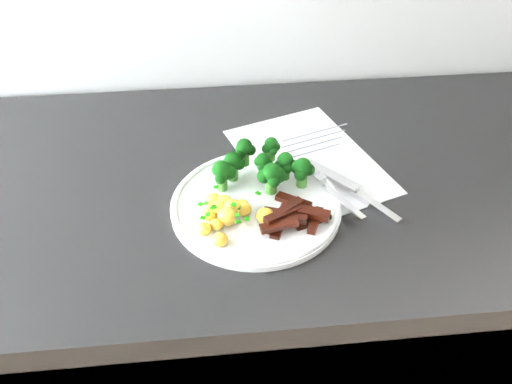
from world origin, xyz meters
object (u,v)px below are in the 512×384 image
Objects in this scene: knife at (363,197)px; recipe_paper at (309,160)px; potatoes at (229,213)px; counter at (305,335)px; plate at (256,204)px; broccoli at (261,166)px; beef_strips at (292,215)px; fork at (335,192)px.

recipe_paper is at bearing 120.51° from knife.
recipe_paper is at bearing 44.31° from potatoes.
counter is 9.23× the size of plate.
recipe_paper is 0.14m from plate.
broccoli reaches higher than beef_strips.
beef_strips is (0.03, -0.09, -0.02)m from broccoli.
knife reaches higher than recipe_paper.
plate is 0.16m from knife.
broccoli is (0.01, 0.05, 0.03)m from plate.
fork is (0.10, -0.04, -0.02)m from broccoli.
plate is at bearing 138.22° from beef_strips.
beef_strips is 0.12m from knife.
broccoli is 0.12m from fork.
fork is at bearing 1.21° from plate.
counter is 0.47m from beef_strips.
fork reaches higher than plate.
fork is at bearing 31.57° from beef_strips.
beef_strips is 0.08m from fork.
knife is at bearing 8.41° from potatoes.
knife is (0.04, -0.00, -0.01)m from fork.
potatoes is at bearing -168.14° from fork.
broccoli is at bearing 75.28° from plate.
knife is (0.16, -0.00, 0.00)m from plate.
broccoli is 0.99× the size of knife.
beef_strips is at bearing -6.76° from potatoes.
counter is 21.46× the size of potatoes.
potatoes reaches higher than recipe_paper.
potatoes is 0.70× the size of knife.
plate is at bearing -178.79° from fork.
beef_strips is (0.05, -0.04, 0.01)m from plate.
plate is at bearing -132.95° from recipe_paper.
counter is at bearing 58.66° from beef_strips.
counter is 14.95× the size of knife.
plate is (-0.10, -0.10, 0.01)m from recipe_paper.
beef_strips is (0.09, -0.01, -0.00)m from potatoes.
knife is at bearing -0.40° from plate.
recipe_paper is 0.12m from knife.
broccoli is at bearing 161.68° from knife.
fork reaches higher than knife.
knife reaches higher than counter.
beef_strips reaches higher than recipe_paper.
plate is at bearing 179.60° from knife.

